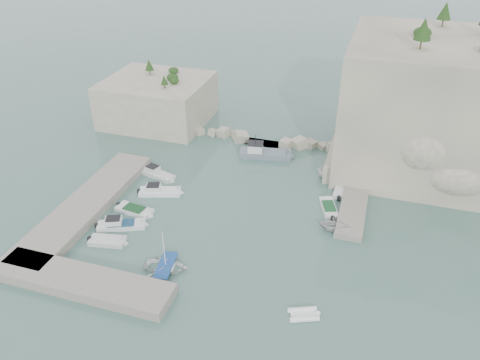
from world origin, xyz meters
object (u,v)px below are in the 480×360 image
(motorboat_c, at_px, (135,212))
(tender_east_c, at_px, (341,191))
(rowboat, at_px, (166,269))
(inflatable_dinghy, at_px, (303,316))
(motorboat_e, at_px, (108,243))
(tender_east_d, at_px, (332,180))
(tender_east_b, at_px, (328,210))
(motorboat_d, at_px, (122,227))
(motorboat_b, at_px, (160,194))
(motorboat_a, at_px, (157,176))
(work_boat, at_px, (265,157))
(tender_east_a, at_px, (334,230))

(motorboat_c, height_order, tender_east_c, same)
(rowboat, bearing_deg, inflatable_dinghy, -106.25)
(motorboat_e, height_order, tender_east_d, tender_east_d)
(tender_east_b, bearing_deg, motorboat_d, 95.98)
(motorboat_b, distance_m, rowboat, 14.09)
(motorboat_a, relative_size, work_boat, 0.71)
(motorboat_e, xyz_separation_m, tender_east_b, (21.93, 13.35, 0.00))
(tender_east_a, xyz_separation_m, tender_east_b, (-1.12, 3.82, 0.00))
(inflatable_dinghy, height_order, tender_east_a, tender_east_a)
(motorboat_e, distance_m, tender_east_d, 29.52)
(inflatable_dinghy, distance_m, tender_east_b, 17.18)
(tender_east_a, height_order, tender_east_b, tender_east_a)
(tender_east_c, relative_size, tender_east_d, 1.15)
(motorboat_c, xyz_separation_m, tender_east_d, (21.43, 14.23, 0.00))
(rowboat, distance_m, tender_east_d, 26.02)
(motorboat_d, relative_size, tender_east_b, 1.25)
(motorboat_d, height_order, tender_east_c, motorboat_d)
(motorboat_a, bearing_deg, motorboat_e, -69.21)
(motorboat_d, xyz_separation_m, motorboat_e, (-0.01, -2.98, 0.00))
(motorboat_c, height_order, motorboat_d, motorboat_d)
(work_boat, bearing_deg, motorboat_c, -132.18)
(motorboat_b, xyz_separation_m, tender_east_a, (21.90, -1.07, 0.00))
(tender_east_b, distance_m, tender_east_c, 4.81)
(inflatable_dinghy, bearing_deg, motorboat_a, 119.46)
(motorboat_a, height_order, rowboat, motorboat_a)
(motorboat_c, xyz_separation_m, work_boat, (11.34, 17.93, 0.00))
(rowboat, distance_m, work_boat, 26.08)
(work_boat, bearing_deg, tender_east_a, -60.87)
(rowboat, bearing_deg, work_boat, -16.27)
(inflatable_dinghy, bearing_deg, tender_east_d, 69.25)
(motorboat_e, height_order, inflatable_dinghy, motorboat_e)
(motorboat_a, height_order, work_boat, work_boat)
(motorboat_e, bearing_deg, tender_east_c, 27.74)
(inflatable_dinghy, height_order, tender_east_d, tender_east_d)
(inflatable_dinghy, relative_size, tender_east_a, 0.82)
(motorboat_c, bearing_deg, motorboat_a, 105.27)
(motorboat_c, xyz_separation_m, tender_east_c, (22.91, 12.00, 0.00))
(rowboat, height_order, tender_east_a, tender_east_a)
(motorboat_c, relative_size, tender_east_d, 1.14)
(work_boat, bearing_deg, motorboat_d, -128.20)
(work_boat, bearing_deg, rowboat, -107.75)
(motorboat_b, bearing_deg, motorboat_a, 103.24)
(inflatable_dinghy, bearing_deg, tender_east_a, 63.64)
(tender_east_b, xyz_separation_m, work_boat, (-10.59, 10.64, 0.00))
(tender_east_d, bearing_deg, rowboat, 159.48)
(motorboat_a, bearing_deg, motorboat_d, -68.05)
(motorboat_a, xyz_separation_m, inflatable_dinghy, (23.21, -18.24, 0.00))
(motorboat_d, height_order, tender_east_a, tender_east_a)
(motorboat_a, height_order, motorboat_c, motorboat_a)
(inflatable_dinghy, distance_m, tender_east_d, 24.13)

